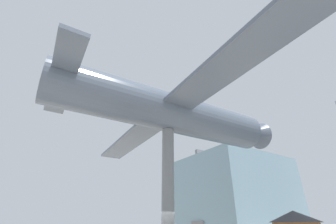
# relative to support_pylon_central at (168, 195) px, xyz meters

# --- Properties ---
(glass_pavilion_left) EXTENTS (9.86, 11.34, 9.50)m
(glass_pavilion_left) POSITION_rel_support_pylon_central_xyz_m (-9.52, 15.10, 1.23)
(glass_pavilion_left) COLOR #7593A3
(glass_pavilion_left) RESTS_ON ground_plane
(support_pylon_central) EXTENTS (0.60, 0.60, 6.46)m
(support_pylon_central) POSITION_rel_support_pylon_central_xyz_m (0.00, 0.00, 0.00)
(support_pylon_central) COLOR slate
(support_pylon_central) RESTS_ON ground_plane
(suspended_airplane) EXTENTS (21.09, 14.18, 3.61)m
(suspended_airplane) POSITION_rel_support_pylon_central_xyz_m (0.01, 0.30, 4.32)
(suspended_airplane) COLOR #4C5666
(suspended_airplane) RESTS_ON support_pylon_central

